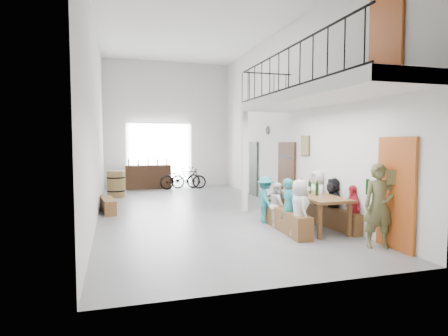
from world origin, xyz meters
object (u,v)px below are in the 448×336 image
object	(u,v)px
serving_counter	(148,177)
bicycle_near	(180,178)
bench_inner	(286,220)
host_standing	(379,206)
tasting_table	(313,198)
oak_barrel	(116,184)
side_bench	(108,205)

from	to	relation	value
serving_counter	bicycle_near	bearing A→B (deg)	-21.32
bench_inner	host_standing	distance (m)	2.13
tasting_table	bench_inner	world-z (taller)	tasting_table
bench_inner	oak_barrel	distance (m)	7.37
bench_inner	side_bench	xyz separation A→B (m)	(-3.90, 3.45, -0.05)
bench_inner	serving_counter	bearing A→B (deg)	108.74
side_bench	oak_barrel	distance (m)	2.96
bench_inner	serving_counter	size ratio (longest dim) A/B	1.12
serving_counter	oak_barrel	bearing A→B (deg)	-122.28
tasting_table	bicycle_near	xyz separation A→B (m)	(-1.69, 8.15, -0.23)
oak_barrel	host_standing	size ratio (longest dim) A/B	0.60
side_bench	bicycle_near	size ratio (longest dim) A/B	0.79
tasting_table	host_standing	size ratio (longest dim) A/B	1.30
side_bench	bicycle_near	world-z (taller)	bicycle_near
oak_barrel	host_standing	distance (m)	9.43
bench_inner	bicycle_near	size ratio (longest dim) A/B	1.18
bench_inner	bicycle_near	distance (m)	8.21
serving_counter	host_standing	bearing A→B (deg)	-73.07
tasting_table	side_bench	xyz separation A→B (m)	(-4.57, 3.46, -0.51)
bench_inner	bicycle_near	world-z (taller)	bicycle_near
bench_inner	host_standing	size ratio (longest dim) A/B	1.33
side_bench	oak_barrel	world-z (taller)	oak_barrel
oak_barrel	serving_counter	xyz separation A→B (m)	(1.34, 2.23, 0.02)
serving_counter	host_standing	xyz separation A→B (m)	(3.41, -10.37, 0.30)
side_bench	bench_inner	bearing A→B (deg)	-41.51
serving_counter	bicycle_near	size ratio (longest dim) A/B	1.06
tasting_table	serving_counter	world-z (taller)	serving_counter
serving_counter	bicycle_near	world-z (taller)	serving_counter
side_bench	bicycle_near	distance (m)	5.51
host_standing	bench_inner	bearing A→B (deg)	140.29
side_bench	host_standing	xyz separation A→B (m)	(4.98, -5.21, 0.60)
serving_counter	host_standing	world-z (taller)	host_standing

